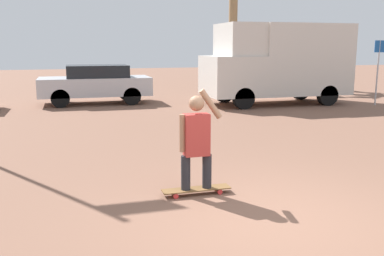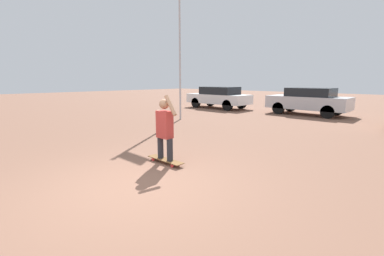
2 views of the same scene
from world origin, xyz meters
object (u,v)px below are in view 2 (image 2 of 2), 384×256
(skateboard, at_px, (165,160))
(parked_car_silver, at_px, (308,100))
(flagpole, at_px, (181,38))
(parked_car_white, at_px, (219,97))
(person_skateboarder, at_px, (165,126))

(skateboard, xyz_separation_m, parked_car_silver, (-0.76, 11.18, 0.73))
(skateboard, relative_size, parked_car_silver, 0.25)
(flagpole, bearing_deg, parked_car_silver, 57.98)
(parked_car_white, height_order, flagpole, flagpole)
(skateboard, height_order, flagpole, flagpole)
(skateboard, distance_m, parked_car_white, 12.29)
(parked_car_white, bearing_deg, parked_car_silver, 7.62)
(person_skateboarder, bearing_deg, skateboard, -0.00)
(parked_car_silver, xyz_separation_m, parked_car_white, (-5.73, -0.77, -0.01))
(parked_car_white, distance_m, flagpole, 6.47)
(skateboard, distance_m, parked_car_silver, 11.22)
(parked_car_silver, xyz_separation_m, flagpole, (-3.85, -6.16, 3.04))
(skateboard, height_order, person_skateboarder, person_skateboarder)
(skateboard, bearing_deg, flagpole, 132.65)
(skateboard, height_order, parked_car_silver, parked_car_silver)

